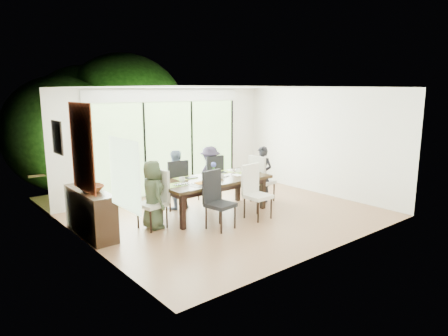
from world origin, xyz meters
TOP-DOWN VIEW (x-y plane):
  - floor at (0.00, 0.00)m, footprint 6.00×5.00m
  - ceiling at (0.00, 0.00)m, footprint 6.00×5.00m
  - wall_back at (0.00, 2.51)m, footprint 6.00×0.02m
  - wall_front at (0.00, -2.51)m, footprint 6.00×0.02m
  - wall_left at (-3.01, 0.00)m, footprint 0.02×5.00m
  - wall_right at (3.01, 0.00)m, footprint 0.02×5.00m
  - glass_doors at (0.00, 2.47)m, footprint 4.20×0.02m
  - blinds_header at (0.00, 2.46)m, footprint 4.40×0.06m
  - mullion_a at (-2.10, 2.46)m, footprint 0.05×0.04m
  - mullion_b at (-0.70, 2.46)m, footprint 0.05×0.04m
  - mullion_c at (0.70, 2.46)m, footprint 0.05×0.04m
  - mullion_d at (2.10, 2.46)m, footprint 0.05×0.04m
  - side_window at (-2.97, -1.20)m, footprint 0.02×0.90m
  - deck at (0.00, 3.40)m, footprint 6.00×1.80m
  - rail_top at (0.00, 4.20)m, footprint 6.00×0.08m
  - foliage_left at (-1.80, 5.20)m, footprint 3.20×3.20m
  - foliage_mid at (0.40, 5.80)m, footprint 4.00×4.00m
  - foliage_right at (2.20, 5.00)m, footprint 2.80×2.80m
  - foliage_far at (-0.60, 6.50)m, footprint 3.60×3.60m
  - table_top at (-0.20, 0.37)m, footprint 2.49×1.14m
  - table_apron at (-0.20, 0.37)m, footprint 2.28×0.93m
  - table_leg_fl at (-1.28, -0.06)m, footprint 0.09×0.09m
  - table_leg_fr at (0.88, -0.06)m, footprint 0.09×0.09m
  - table_leg_bl at (-1.28, 0.80)m, footprint 0.09×0.09m
  - table_leg_br at (0.88, 0.80)m, footprint 0.09×0.09m
  - chair_left_end at (-1.70, 0.37)m, footprint 0.54×0.54m
  - chair_right_end at (1.30, 0.37)m, footprint 0.53×0.53m
  - chair_far_left at (-0.65, 1.22)m, footprint 0.55×0.55m
  - chair_far_right at (0.35, 1.22)m, footprint 0.51×0.51m
  - chair_near_left at (-0.70, -0.50)m, footprint 0.55×0.55m
  - chair_near_right at (0.30, -0.50)m, footprint 0.50×0.50m
  - person_left_end at (-1.68, 0.37)m, footprint 0.45×0.66m
  - person_right_end at (1.28, 0.37)m, footprint 0.52×0.70m
  - person_far_left at (-0.65, 1.20)m, footprint 0.65×0.44m
  - person_far_right at (0.35, 1.20)m, footprint 0.66×0.45m
  - placemat_left at (-1.15, 0.37)m, footprint 0.46×0.33m
  - placemat_right at (0.75, 0.37)m, footprint 0.46×0.33m
  - placemat_far_l at (-0.65, 0.77)m, footprint 0.46×0.33m
  - placemat_far_r at (0.35, 0.77)m, footprint 0.46×0.33m
  - placemat_paper at (-0.75, 0.07)m, footprint 0.46×0.33m
  - tablet_far_l at (-0.55, 0.72)m, footprint 0.27×0.19m
  - tablet_far_r at (0.30, 0.72)m, footprint 0.25×0.18m
  - papers at (0.50, 0.32)m, footprint 0.31×0.23m
  - platter_base at (-0.75, 0.07)m, footprint 0.27×0.27m
  - platter_snacks at (-0.75, 0.07)m, footprint 0.21×0.21m
  - vase at (-0.15, 0.42)m, footprint 0.08×0.08m
  - hyacinth_stems at (-0.15, 0.42)m, footprint 0.04×0.04m
  - hyacinth_blooms at (-0.15, 0.42)m, footprint 0.11×0.11m
  - laptop at (-1.05, 0.27)m, footprint 0.36×0.25m
  - cup_a at (-0.90, 0.52)m, footprint 0.18×0.18m
  - cup_b at (-0.05, 0.27)m, footprint 0.15×0.15m
  - cup_c at (0.60, 0.47)m, footprint 0.17×0.17m
  - book at (0.05, 0.42)m, footprint 0.22×0.26m
  - sideboard at (-2.76, 0.77)m, footprint 0.43×1.51m
  - bowl at (-2.76, 0.67)m, footprint 0.45×0.45m
  - candlestick_base at (-2.76, 1.12)m, footprint 0.09×0.09m
  - candlestick_shaft at (-2.76, 1.12)m, footprint 0.02×0.02m
  - candlestick_pan at (-2.76, 1.12)m, footprint 0.09×0.09m
  - candle at (-2.76, 1.12)m, footprint 0.03×0.03m
  - tapestry at (-2.97, 0.40)m, footprint 0.02×1.00m
  - art_frame at (-2.97, 1.70)m, footprint 0.03×0.55m
  - art_canvas at (-2.95, 1.70)m, footprint 0.01×0.45m

SIDE VIEW (x-z plane):
  - deck at x=0.00m, z-range -0.10..0.00m
  - floor at x=0.00m, z-range -0.01..0.00m
  - table_leg_fl at x=-1.28m, z-range 0.00..0.71m
  - table_leg_fr at x=0.88m, z-range 0.00..0.71m
  - table_leg_bl at x=-1.28m, z-range 0.00..0.71m
  - table_leg_br at x=0.88m, z-range 0.00..0.71m
  - sideboard at x=-2.76m, z-range 0.00..0.85m
  - rail_top at x=0.00m, z-range 0.52..0.58m
  - chair_left_end at x=-1.70m, z-range 0.00..1.14m
  - chair_right_end at x=1.30m, z-range 0.00..1.14m
  - chair_far_left at x=-0.65m, z-range 0.00..1.14m
  - chair_far_right at x=0.35m, z-range 0.00..1.14m
  - chair_near_left at x=-0.70m, z-range 0.00..1.14m
  - chair_near_right at x=0.30m, z-range 0.00..1.14m
  - table_apron at x=-0.20m, z-range 0.60..0.70m
  - person_left_end at x=-1.68m, z-range 0.00..1.34m
  - person_right_end at x=1.28m, z-range 0.00..1.34m
  - person_far_left at x=-0.65m, z-range 0.00..1.34m
  - person_far_right at x=0.35m, z-range 0.00..1.34m
  - table_top at x=-0.20m, z-range 0.71..0.78m
  - papers at x=0.50m, z-range 0.78..0.78m
  - placemat_left at x=-1.15m, z-range 0.78..0.78m
  - placemat_right at x=0.75m, z-range 0.78..0.78m
  - placemat_far_l at x=-0.65m, z-range 0.78..0.78m
  - placemat_far_r at x=0.35m, z-range 0.78..0.78m
  - placemat_paper at x=-0.75m, z-range 0.78..0.78m
  - book at x=0.05m, z-range 0.78..0.80m
  - tablet_far_r at x=0.30m, z-range 0.78..0.79m
  - tablet_far_l at x=-0.55m, z-range 0.78..0.80m
  - laptop at x=-1.05m, z-range 0.78..0.80m
  - platter_base at x=-0.75m, z-range 0.78..0.81m
  - platter_snacks at x=-0.75m, z-range 0.81..0.82m
  - cup_b at x=-0.05m, z-range 0.78..0.87m
  - cup_a at x=-0.90m, z-range 0.78..0.88m
  - cup_c at x=0.60m, z-range 0.78..0.88m
  - vase at x=-0.15m, z-range 0.78..0.90m
  - candlestick_base at x=-2.76m, z-range 0.85..0.89m
  - bowl at x=-2.76m, z-range 0.85..0.96m
  - hyacinth_stems at x=-0.15m, z-range 0.88..1.05m
  - hyacinth_blooms at x=-0.15m, z-range 1.01..1.12m
  - glass_doors at x=0.00m, z-range 0.05..2.35m
  - mullion_a at x=-2.10m, z-range 0.05..2.35m
  - mullion_b at x=-0.70m, z-range 0.05..2.35m
  - mullion_c at x=0.70m, z-range 0.05..2.35m
  - mullion_d at x=2.10m, z-range 0.05..2.35m
  - foliage_right at x=2.20m, z-range -0.14..2.66m
  - wall_back at x=0.00m, z-range 0.00..2.70m
  - wall_front at x=0.00m, z-range 0.00..2.70m
  - wall_left at x=-3.01m, z-range 0.00..2.70m
  - wall_right at x=3.01m, z-range 0.00..2.70m
  - foliage_left at x=-1.80m, z-range -0.16..3.04m
  - candlestick_shaft at x=-2.76m, z-range 0.87..2.06m
  - side_window at x=-2.97m, z-range 1.00..2.00m
  - foliage_far at x=-0.60m, z-range -0.18..3.42m
  - tapestry at x=-2.97m, z-range 0.95..2.45m
  - art_frame at x=-2.97m, z-range 1.42..2.08m
  - art_canvas at x=-2.95m, z-range 1.48..2.02m
  - foliage_mid at x=0.40m, z-range -0.20..3.80m
  - candlestick_pan at x=-2.76m, z-range 2.04..2.07m
  - candle at x=-2.76m, z-range 2.06..2.16m
  - blinds_header at x=0.00m, z-range 2.36..2.64m
  - ceiling at x=0.00m, z-range 2.70..2.71m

